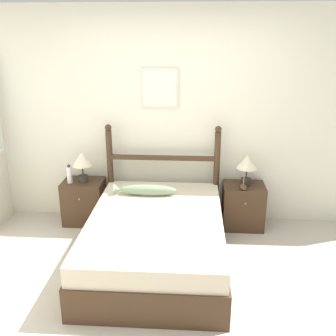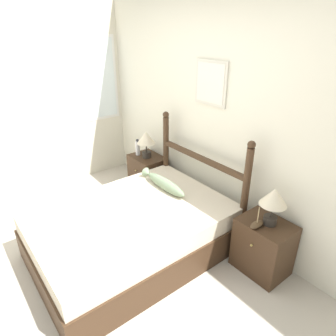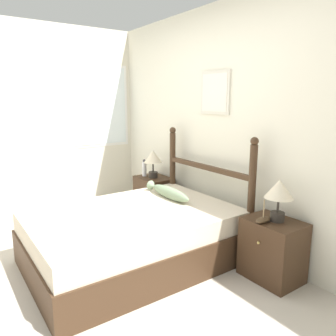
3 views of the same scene
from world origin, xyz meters
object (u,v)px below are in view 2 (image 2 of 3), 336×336
object	(u,v)px
model_boat	(257,224)
fish_pillow	(164,183)
nightstand_right	(263,247)
bottle	(138,148)
nightstand_left	(148,174)
table_lamp_right	(274,199)
table_lamp_left	(146,139)
bed	(133,232)

from	to	relation	value
model_boat	fish_pillow	world-z (taller)	model_boat
nightstand_right	bottle	bearing A→B (deg)	-178.32
nightstand_left	table_lamp_right	bearing A→B (deg)	0.29
table_lamp_left	bottle	distance (m)	0.22
bed	nightstand_right	xyz separation A→B (m)	(0.97, 0.85, 0.02)
fish_pillow	table_lamp_left	bearing A→B (deg)	158.68
table_lamp_left	model_boat	distance (m)	1.91
fish_pillow	model_boat	bearing A→B (deg)	10.51
bottle	fish_pillow	distance (m)	0.98
nightstand_left	nightstand_right	xyz separation A→B (m)	(1.94, 0.00, 0.00)
model_boat	fish_pillow	xyz separation A→B (m)	(-1.11, -0.21, 0.01)
nightstand_right	bottle	world-z (taller)	bottle
nightstand_right	fish_pillow	xyz separation A→B (m)	(-1.13, -0.32, 0.31)
nightstand_left	table_lamp_left	size ratio (longest dim) A/B	1.48
model_boat	nightstand_right	bearing A→B (deg)	76.83
bed	table_lamp_right	size ratio (longest dim) A/B	5.26
bed	fish_pillow	world-z (taller)	fish_pillow
nightstand_right	table_lamp_right	world-z (taller)	table_lamp_right
nightstand_left	table_lamp_left	world-z (taller)	table_lamp_left
table_lamp_right	fish_pillow	world-z (taller)	table_lamp_right
bed	nightstand_right	distance (m)	1.29
bed	table_lamp_right	xyz separation A→B (m)	(0.98, 0.86, 0.54)
bed	fish_pillow	distance (m)	0.64
bed	table_lamp_left	xyz separation A→B (m)	(-0.95, 0.84, 0.54)
bottle	model_boat	bearing A→B (deg)	-1.63
table_lamp_left	nightstand_right	bearing A→B (deg)	0.52
nightstand_left	nightstand_right	bearing A→B (deg)	0.00
nightstand_left	model_boat	world-z (taller)	model_boat
fish_pillow	nightstand_right	bearing A→B (deg)	15.95
table_lamp_left	nightstand_left	bearing A→B (deg)	131.10
table_lamp_left	bottle	bearing A→B (deg)	-164.03
nightstand_right	bottle	xyz separation A→B (m)	(-2.07, -0.06, 0.38)
bed	table_lamp_left	distance (m)	1.38
table_lamp_right	bottle	world-z (taller)	table_lamp_right
bottle	table_lamp_right	bearing A→B (deg)	1.94
table_lamp_left	bed	bearing A→B (deg)	-41.27
table_lamp_right	bottle	bearing A→B (deg)	-178.06
nightstand_left	model_boat	xyz separation A→B (m)	(1.91, -0.12, 0.30)
fish_pillow	bottle	bearing A→B (deg)	164.30
nightstand_right	table_lamp_left	bearing A→B (deg)	-179.48
table_lamp_right	model_boat	bearing A→B (deg)	-108.86
nightstand_right	bottle	distance (m)	2.11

